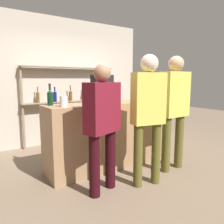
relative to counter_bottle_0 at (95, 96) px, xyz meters
name	(u,v)px	position (x,y,z in m)	size (l,w,h in m)	color
ground_plane	(112,164)	(0.41, 0.16, -1.21)	(16.00, 16.00, 0.00)	#7A6651
bar_counter	(112,134)	(0.41, 0.16, -0.67)	(2.21, 0.57, 1.07)	#997551
back_wall	(67,81)	(0.41, 2.04, 0.19)	(3.81, 0.12, 2.80)	#B2A899
back_shelf	(70,93)	(0.41, 1.86, -0.06)	(2.16, 0.18, 1.72)	#897056
counter_bottle_0	(95,96)	(0.00, 0.00, 0.00)	(0.08, 0.08, 0.35)	black
counter_bottle_1	(50,97)	(-0.57, 0.30, -0.02)	(0.08, 0.08, 0.31)	black
counter_bottle_2	(113,95)	(0.39, 0.10, -0.01)	(0.08, 0.08, 0.34)	black
wine_glass	(153,94)	(1.37, 0.20, -0.03)	(0.08, 0.08, 0.15)	silver
cork_jar	(64,102)	(-0.47, 0.03, -0.06)	(0.11, 0.11, 0.15)	silver
customer_left	(102,120)	(-0.19, -0.52, -0.27)	(0.52, 0.35, 1.62)	black
customer_center	(148,110)	(0.42, -0.70, -0.16)	(0.47, 0.28, 1.76)	brown
server_behind_counter	(102,100)	(0.68, 0.91, -0.16)	(0.46, 0.24, 1.77)	black
customer_right	(174,105)	(1.12, -0.54, -0.16)	(0.49, 0.24, 1.80)	brown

